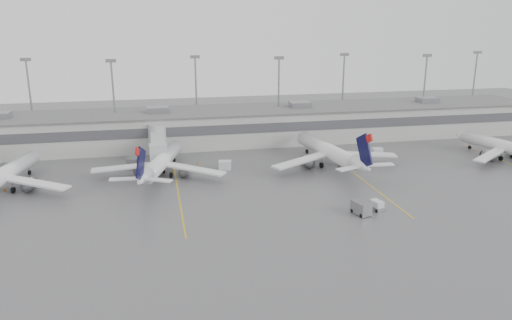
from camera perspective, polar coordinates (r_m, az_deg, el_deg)
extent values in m
plane|color=#535356|center=(71.11, 6.61, -9.02)|extent=(260.00, 260.00, 0.00)
cube|color=#A5A5A0|center=(123.56, -1.72, 3.93)|extent=(150.00, 16.00, 8.00)
cube|color=#47474C|center=(115.60, -1.02, 3.59)|extent=(150.00, 0.15, 2.20)
cube|color=#606060|center=(122.76, -1.73, 5.78)|extent=(152.00, 17.00, 0.30)
cube|color=slate|center=(140.10, 18.98, 6.52)|extent=(5.00, 4.00, 1.30)
cylinder|color=gray|center=(133.23, -24.33, 6.03)|extent=(0.44, 0.44, 20.00)
cube|color=slate|center=(132.07, -24.84, 10.38)|extent=(2.40, 0.50, 0.80)
cylinder|color=gray|center=(122.94, -15.89, 6.11)|extent=(0.44, 0.44, 20.00)
cube|color=slate|center=(121.69, -16.27, 10.84)|extent=(2.40, 0.50, 0.80)
cylinder|color=gray|center=(130.46, -6.84, 7.16)|extent=(0.44, 0.44, 20.00)
cube|color=slate|center=(129.29, -6.99, 11.63)|extent=(2.40, 0.50, 0.80)
cylinder|color=gray|center=(126.44, 2.60, 6.97)|extent=(0.44, 0.44, 20.00)
cube|color=slate|center=(125.22, 2.66, 11.58)|extent=(2.40, 0.50, 0.80)
cylinder|color=gray|center=(139.62, 9.88, 7.62)|extent=(0.44, 0.44, 20.00)
cube|color=slate|center=(138.52, 10.09, 11.79)|extent=(2.40, 0.50, 0.80)
cylinder|color=gray|center=(141.63, 18.61, 7.14)|extent=(0.44, 0.44, 20.00)
cube|color=slate|center=(140.54, 18.99, 11.24)|extent=(2.40, 0.50, 0.80)
cylinder|color=gray|center=(158.64, 23.58, 7.52)|extent=(0.44, 0.44, 20.00)
cube|color=slate|center=(157.67, 24.00, 11.18)|extent=(2.40, 0.50, 0.80)
cylinder|color=#A2A4A7|center=(114.09, -11.20, 2.34)|extent=(4.00, 4.00, 7.00)
cube|color=#A2A4A7|center=(107.58, -11.17, 1.95)|extent=(2.80, 13.00, 2.60)
cube|color=#A2A4A7|center=(100.32, -11.09, 0.93)|extent=(3.40, 2.40, 3.00)
cylinder|color=gray|center=(101.10, -11.00, -0.66)|extent=(0.70, 0.70, 2.80)
cube|color=black|center=(101.41, -10.97, -1.23)|extent=(2.20, 1.20, 0.70)
cube|color=gold|center=(90.18, -8.90, -3.56)|extent=(0.25, 40.00, 0.01)
cube|color=gold|center=(97.96, 12.00, -2.12)|extent=(0.25, 40.00, 0.01)
cylinder|color=white|center=(99.91, -26.72, -1.43)|extent=(7.62, 21.44, 2.91)
cone|color=white|center=(110.21, -23.90, 0.44)|extent=(3.44, 3.30, 2.91)
cube|color=white|center=(94.80, -23.77, -2.44)|extent=(12.11, 8.65, 0.34)
cylinder|color=black|center=(108.00, -24.47, -1.30)|extent=(0.53, 0.93, 0.87)
cylinder|color=black|center=(98.02, -26.01, -3.12)|extent=(0.66, 1.14, 1.07)
cylinder|color=white|center=(99.38, -10.60, -0.04)|extent=(8.91, 21.12, 2.89)
cone|color=white|center=(110.52, -8.96, 1.68)|extent=(3.55, 3.42, 2.89)
cone|color=white|center=(87.57, -12.82, -2.12)|extent=(4.16, 5.45, 2.89)
cube|color=white|center=(99.18, -14.74, -0.80)|extent=(12.57, 2.75, 0.34)
cube|color=white|center=(95.49, -7.10, -1.03)|extent=(11.71, 9.21, 0.34)
cube|color=black|center=(86.31, -13.03, -0.46)|extent=(1.85, 5.28, 6.30)
cube|color=red|center=(84.50, -13.40, 0.93)|extent=(0.84, 1.95, 1.83)
cylinder|color=black|center=(108.10, -9.32, -0.01)|extent=(0.57, 0.93, 0.87)
cylinder|color=black|center=(98.86, -11.95, -1.63)|extent=(0.72, 1.14, 1.06)
cylinder|color=black|center=(97.76, -9.68, -1.71)|extent=(0.72, 1.14, 1.06)
cylinder|color=white|center=(105.44, 8.08, 1.14)|extent=(6.37, 22.97, 3.10)
cone|color=white|center=(116.55, 5.14, 2.68)|extent=(3.49, 3.32, 3.10)
cone|color=white|center=(93.90, 12.01, -0.67)|extent=(3.82, 5.57, 3.10)
cube|color=white|center=(100.01, 5.17, -0.08)|extent=(13.25, 8.38, 0.36)
cube|color=white|center=(106.80, 12.23, 0.66)|extent=(13.71, 4.91, 0.36)
cube|color=black|center=(92.67, 12.28, 1.02)|extent=(1.15, 5.81, 6.77)
cube|color=red|center=(90.93, 12.83, 2.45)|extent=(0.61, 2.12, 1.96)
cylinder|color=black|center=(114.12, 5.85, 1.00)|extent=(0.49, 0.97, 0.93)
cylinder|color=black|center=(103.38, 7.50, -0.60)|extent=(0.63, 1.19, 1.14)
cylinder|color=black|center=(105.40, 9.60, -0.37)|extent=(0.63, 1.19, 1.14)
cylinder|color=white|center=(122.08, 26.21, 1.49)|extent=(7.62, 19.96, 2.72)
cone|color=white|center=(128.96, 22.33, 2.65)|extent=(3.26, 3.13, 2.72)
cube|color=white|center=(115.85, 25.20, 0.53)|extent=(11.19, 8.31, 0.32)
cylinder|color=black|center=(127.53, 23.24, 1.34)|extent=(0.51, 0.87, 0.81)
cylinder|color=black|center=(120.07, 26.19, 0.17)|extent=(0.64, 1.07, 1.00)
cube|color=silver|center=(82.86, 13.63, -5.05)|extent=(1.85, 2.41, 1.61)
cube|color=slate|center=(83.03, 13.61, -5.36)|extent=(2.11, 2.81, 0.62)
cylinder|color=black|center=(83.25, 12.83, -5.30)|extent=(0.32, 0.53, 0.50)
cylinder|color=black|center=(84.12, 13.59, -5.12)|extent=(0.32, 0.53, 0.50)
cylinder|color=black|center=(81.99, 13.62, -5.69)|extent=(0.32, 0.53, 0.50)
cylinder|color=black|center=(82.88, 14.38, -5.51)|extent=(0.32, 0.53, 0.50)
cube|color=slate|center=(80.46, 11.93, -5.36)|extent=(2.61, 3.58, 1.95)
cylinder|color=black|center=(81.10, 10.95, -5.71)|extent=(0.41, 0.69, 0.64)
cylinder|color=black|center=(80.40, 12.86, -6.03)|extent=(0.41, 0.69, 0.64)
cube|color=silver|center=(101.70, -3.57, -0.58)|extent=(2.77, 2.07, 1.80)
cube|color=silver|center=(115.23, 13.67, 0.95)|extent=(2.33, 1.58, 1.63)
cube|color=slate|center=(105.68, -13.75, -0.26)|extent=(3.25, 4.07, 2.22)
cone|color=orange|center=(99.91, -26.80, -3.01)|extent=(0.39, 0.39, 0.62)
cone|color=orange|center=(105.97, -6.69, -0.27)|extent=(0.47, 0.47, 0.74)
cone|color=orange|center=(113.07, 7.59, 0.74)|extent=(0.45, 0.45, 0.72)
cone|color=orange|center=(122.03, 24.37, 0.56)|extent=(0.45, 0.45, 0.71)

